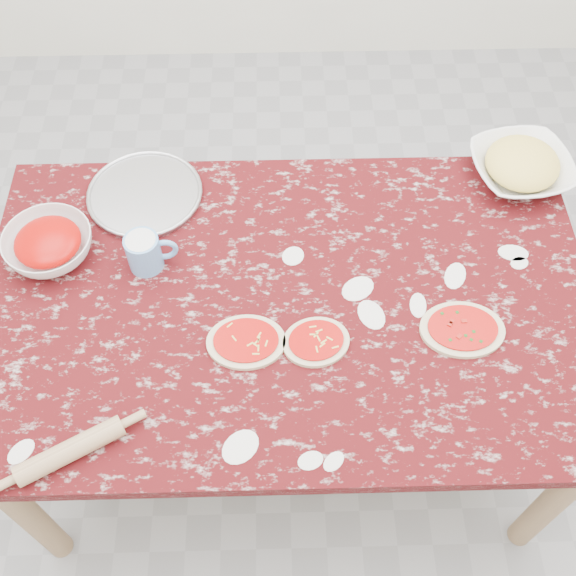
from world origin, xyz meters
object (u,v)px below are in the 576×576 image
at_px(worktable, 288,316).
at_px(flour_mug, 145,252).
at_px(pizza_tray, 145,195).
at_px(rolling_pin, 70,451).
at_px(sauce_bowl, 49,245).
at_px(cheese_bowl, 520,168).

bearing_deg(worktable, flour_mug, 162.06).
xyz_separation_m(pizza_tray, rolling_pin, (-0.09, -0.77, 0.02)).
height_order(sauce_bowl, rolling_pin, sauce_bowl).
distance_m(pizza_tray, cheese_bowl, 1.09).
height_order(flour_mug, rolling_pin, flour_mug).
bearing_deg(sauce_bowl, worktable, -14.35).
relative_size(flour_mug, rolling_pin, 0.55).
bearing_deg(cheese_bowl, worktable, -148.89).
distance_m(pizza_tray, flour_mug, 0.25).
height_order(worktable, flour_mug, flour_mug).
bearing_deg(pizza_tray, cheese_bowl, 2.61).
distance_m(sauce_bowl, flour_mug, 0.27).
height_order(worktable, rolling_pin, rolling_pin).
relative_size(worktable, flour_mug, 11.72).
bearing_deg(flour_mug, rolling_pin, -103.21).
distance_m(sauce_bowl, rolling_pin, 0.59).
relative_size(sauce_bowl, rolling_pin, 0.96).
bearing_deg(sauce_bowl, flour_mug, -9.09).
distance_m(pizza_tray, rolling_pin, 0.78).
height_order(worktable, cheese_bowl, cheese_bowl).
bearing_deg(flour_mug, sauce_bowl, 170.91).
height_order(pizza_tray, sauce_bowl, sauce_bowl).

